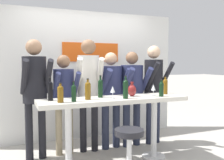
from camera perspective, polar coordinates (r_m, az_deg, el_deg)
name	(u,v)px	position (r m, az deg, el deg)	size (l,w,h in m)	color
back_wall	(86,75)	(4.90, -5.99, 1.22)	(3.75, 0.12, 2.45)	silver
tasting_table	(114,109)	(3.60, 0.51, -6.69)	(2.15, 0.56, 0.97)	silver
bar_stool	(129,149)	(3.06, 3.94, -15.42)	(0.36, 0.36, 0.69)	silver
person_far_left	(35,85)	(3.89, -17.24, -1.11)	(0.45, 0.58, 1.81)	black
person_left	(64,93)	(4.00, -10.91, -2.95)	(0.40, 0.51, 1.59)	gray
person_center_left	(89,82)	(4.07, -5.35, -0.43)	(0.48, 0.61, 1.84)	black
person_center	(111,90)	(4.22, -0.19, -2.27)	(0.51, 0.58, 1.64)	#23283D
person_center_right	(132,88)	(4.35, 4.61, -1.93)	(0.50, 0.58, 1.65)	#23283D
person_right	(154,83)	(4.53, 9.54, -0.57)	(0.43, 0.55, 1.77)	#23283D
wine_bottle_0	(74,92)	(3.25, -8.74, -2.80)	(0.06, 0.06, 0.27)	black
wine_bottle_1	(161,88)	(3.76, 11.22, -1.90)	(0.07, 0.07, 0.26)	black
wine_bottle_2	(60,93)	(3.22, -11.70, -2.95)	(0.08, 0.08, 0.25)	brown
wine_bottle_3	(165,86)	(4.06, 12.08, -1.27)	(0.08, 0.08, 0.29)	brown
wine_bottle_4	(88,90)	(3.40, -5.54, -2.23)	(0.08, 0.08, 0.29)	brown
wine_bottle_5	(126,88)	(3.48, 3.13, -1.87)	(0.07, 0.07, 0.32)	black
wine_bottle_6	(50,90)	(3.39, -13.91, -2.21)	(0.07, 0.07, 0.32)	black
wine_bottle_7	(100,87)	(3.60, -2.67, -1.70)	(0.07, 0.07, 0.32)	black
wine_glass_0	(113,90)	(3.48, 0.16, -2.24)	(0.07, 0.07, 0.18)	silver
wine_glass_1	(153,88)	(3.78, 9.46, -1.78)	(0.07, 0.07, 0.18)	silver
decorative_vase	(132,90)	(3.74, 4.59, -2.36)	(0.13, 0.13, 0.22)	maroon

